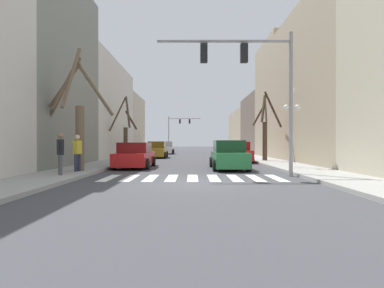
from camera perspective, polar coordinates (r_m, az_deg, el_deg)
ground_plane at (r=11.26m, az=0.37°, el=-7.52°), size 240.00×240.00×0.00m
sidewalk_left at (r=12.73m, az=-27.94°, el=-6.30°), size 2.63×90.00×0.15m
sidewalk_right at (r=12.76m, az=28.61°, el=-6.29°), size 2.63×90.00×0.15m
building_row_left at (r=26.55m, az=-22.82°, el=8.13°), size 6.00×41.20×12.08m
building_row_right at (r=32.33m, az=19.00°, el=5.93°), size 6.00×54.45×11.85m
crosswalk_stripes at (r=12.98m, az=0.35°, el=-6.48°), size 7.65×2.60×0.01m
traffic_signal_near at (r=14.13m, az=11.84°, el=13.16°), size 6.13×0.28×6.51m
traffic_signal_far at (r=56.62m, az=-2.52°, el=3.43°), size 6.16×0.28×6.56m
street_lamp_right_corner at (r=17.89m, az=18.70°, el=5.97°), size 0.95×0.36×4.48m
car_driving_away_lane at (r=41.54m, az=-4.65°, el=-0.80°), size 2.00×4.20×1.72m
car_parked_left_far at (r=30.63m, az=-6.42°, el=-1.19°), size 1.98×4.18×1.67m
car_parked_right_mid at (r=17.43m, az=7.22°, el=-2.23°), size 2.02×4.57×1.66m
car_parked_right_near at (r=18.61m, az=-10.56°, el=-2.23°), size 2.11×4.52×1.54m
car_parked_left_near at (r=23.89m, az=8.83°, el=-1.63°), size 2.04×4.42×1.61m
pedestrian_near_right_corner at (r=13.93m, az=-23.56°, el=-1.06°), size 0.49×0.70×1.79m
pedestrian_waiting_at_curb at (r=15.31m, az=-20.76°, el=-1.02°), size 0.31×0.76×1.76m
street_tree_right_mid at (r=15.85m, az=-20.93°, el=5.20°), size 3.49×2.45×6.03m
street_tree_right_far at (r=27.23m, az=-12.28°, el=2.23°), size 2.19×3.12×5.55m
street_tree_left_mid at (r=24.11m, az=14.03°, el=2.91°), size 2.20×2.31×5.42m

